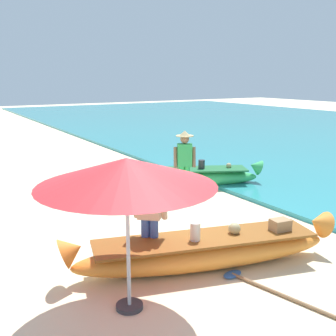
% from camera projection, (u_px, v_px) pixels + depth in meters
% --- Properties ---
extents(ground_plane, '(80.00, 80.00, 0.00)m').
position_uv_depth(ground_plane, '(173.00, 247.00, 7.38)').
color(ground_plane, beige).
extents(sea, '(24.00, 56.00, 0.10)m').
position_uv_depth(sea, '(336.00, 134.00, 21.65)').
color(sea, teal).
rests_on(sea, ground).
extents(boat_orange_foreground, '(4.52, 1.85, 0.81)m').
position_uv_depth(boat_orange_foreground, '(206.00, 250.00, 6.55)').
color(boat_orange_foreground, orange).
rests_on(boat_orange_foreground, ground).
extents(boat_green_midground, '(4.20, 2.44, 0.80)m').
position_uv_depth(boat_green_midground, '(184.00, 177.00, 11.37)').
color(boat_green_midground, '#38B760').
rests_on(boat_green_midground, ground).
extents(person_vendor_hatted, '(0.58, 0.45, 1.71)m').
position_uv_depth(person_vendor_hatted, '(185.00, 159.00, 10.24)').
color(person_vendor_hatted, green).
rests_on(person_vendor_hatted, ground).
extents(person_tourist_customer, '(0.54, 0.51, 1.64)m').
position_uv_depth(person_tourist_customer, '(150.00, 212.00, 6.43)').
color(person_tourist_customer, '#3D5BA8').
rests_on(person_tourist_customer, ground).
extents(patio_umbrella_large, '(2.25, 2.25, 2.03)m').
position_uv_depth(patio_umbrella_large, '(126.00, 173.00, 5.04)').
color(patio_umbrella_large, '#B7B7BC').
rests_on(patio_umbrella_large, ground).
extents(paddle, '(0.61, 1.80, 0.05)m').
position_uv_depth(paddle, '(264.00, 287.00, 5.92)').
color(paddle, '#8E6B47').
rests_on(paddle, ground).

